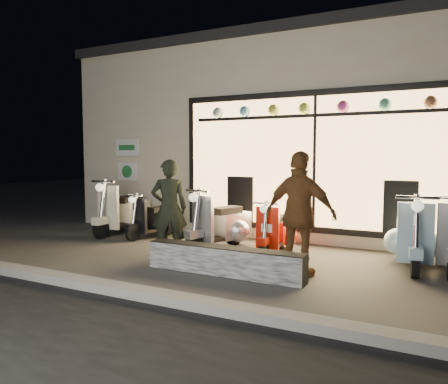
# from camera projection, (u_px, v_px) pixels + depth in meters

# --- Properties ---
(ground) EXTENTS (40.00, 40.00, 0.00)m
(ground) POSITION_uv_depth(u_px,v_px,m) (229.00, 263.00, 6.82)
(ground) COLOR #383533
(ground) RESTS_ON ground
(kerb) EXTENTS (40.00, 0.25, 0.12)m
(kerb) POSITION_uv_depth(u_px,v_px,m) (152.00, 295.00, 5.04)
(kerb) COLOR slate
(kerb) RESTS_ON ground
(shop_building) EXTENTS (10.20, 6.23, 4.20)m
(shop_building) POSITION_uv_depth(u_px,v_px,m) (317.00, 138.00, 11.06)
(shop_building) COLOR beige
(shop_building) RESTS_ON ground
(graffiti_barrier) EXTENTS (2.34, 0.28, 0.40)m
(graffiti_barrier) POSITION_uv_depth(u_px,v_px,m) (224.00, 261.00, 6.11)
(graffiti_barrier) COLOR black
(graffiti_barrier) RESTS_ON ground
(scooter_silver) EXTENTS (0.73, 1.47, 1.05)m
(scooter_silver) POSITION_uv_depth(u_px,v_px,m) (224.00, 224.00, 7.93)
(scooter_silver) COLOR black
(scooter_silver) RESTS_ON ground
(scooter_red) EXTENTS (0.41, 1.22, 0.88)m
(scooter_red) POSITION_uv_depth(u_px,v_px,m) (276.00, 231.00, 7.64)
(scooter_red) COLOR black
(scooter_red) RESTS_ON ground
(scooter_black) EXTENTS (0.61, 1.23, 0.88)m
(scooter_black) POSITION_uv_depth(u_px,v_px,m) (158.00, 220.00, 8.97)
(scooter_black) COLOR black
(scooter_black) RESTS_ON ground
(scooter_cream) EXTENTS (0.50, 1.55, 1.12)m
(scooter_cream) POSITION_uv_depth(u_px,v_px,m) (127.00, 212.00, 9.45)
(scooter_cream) COLOR black
(scooter_cream) RESTS_ON ground
(scooter_blue) EXTENTS (0.59, 1.51, 1.08)m
(scooter_blue) POSITION_uv_depth(u_px,v_px,m) (413.00, 237.00, 6.65)
(scooter_blue) COLOR black
(scooter_blue) RESTS_ON ground
(man) EXTENTS (0.70, 0.66, 1.61)m
(man) POSITION_uv_depth(u_px,v_px,m) (169.00, 208.00, 7.21)
(man) COLOR black
(man) RESTS_ON ground
(woman) EXTENTS (1.05, 0.52, 1.74)m
(woman) POSITION_uv_depth(u_px,v_px,m) (300.00, 215.00, 5.96)
(woman) COLOR brown
(woman) RESTS_ON ground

